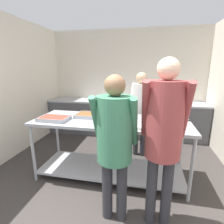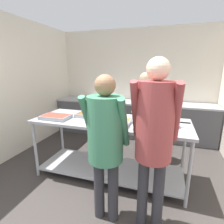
{
  "view_description": "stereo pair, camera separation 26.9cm",
  "coord_description": "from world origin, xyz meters",
  "px_view_note": "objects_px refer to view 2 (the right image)",
  "views": [
    {
      "loc": [
        0.56,
        -0.86,
        1.71
      ],
      "look_at": [
        0.03,
        1.7,
        1.04
      ],
      "focal_mm": 28.0,
      "sensor_mm": 36.0,
      "label": 1
    },
    {
      "loc": [
        0.82,
        -0.79,
        1.71
      ],
      "look_at": [
        0.03,
        1.7,
        1.04
      ],
      "focal_mm": 28.0,
      "sensor_mm": 36.0,
      "label": 2
    }
  ],
  "objects_px": {
    "serving_tray_vegetables": "(114,122)",
    "sauce_pan": "(168,123)",
    "guest_serving_left": "(154,131)",
    "guest_serving_right": "(106,136)",
    "water_bottle": "(173,99)",
    "serving_tray_greens": "(90,115)",
    "cook_behind_counter": "(144,106)",
    "serving_tray_roast": "(56,117)",
    "plate_stack": "(139,128)"
  },
  "relations": [
    {
      "from": "serving_tray_vegetables",
      "to": "sauce_pan",
      "type": "bearing_deg",
      "value": 8.39
    },
    {
      "from": "serving_tray_greens",
      "to": "sauce_pan",
      "type": "bearing_deg",
      "value": -6.83
    },
    {
      "from": "serving_tray_greens",
      "to": "guest_serving_left",
      "type": "relative_size",
      "value": 0.23
    },
    {
      "from": "serving_tray_vegetables",
      "to": "water_bottle",
      "type": "relative_size",
      "value": 1.94
    },
    {
      "from": "sauce_pan",
      "to": "water_bottle",
      "type": "height_order",
      "value": "water_bottle"
    },
    {
      "from": "serving_tray_vegetables",
      "to": "guest_serving_left",
      "type": "relative_size",
      "value": 0.26
    },
    {
      "from": "plate_stack",
      "to": "serving_tray_roast",
      "type": "bearing_deg",
      "value": 176.2
    },
    {
      "from": "guest_serving_left",
      "to": "guest_serving_right",
      "type": "xyz_separation_m",
      "value": [
        -0.49,
        -0.03,
        -0.11
      ]
    },
    {
      "from": "serving_tray_greens",
      "to": "serving_tray_roast",
      "type": "bearing_deg",
      "value": -147.78
    },
    {
      "from": "serving_tray_greens",
      "to": "serving_tray_vegetables",
      "type": "height_order",
      "value": "same"
    },
    {
      "from": "guest_serving_left",
      "to": "serving_tray_roast",
      "type": "bearing_deg",
      "value": 159.05
    },
    {
      "from": "plate_stack",
      "to": "cook_behind_counter",
      "type": "height_order",
      "value": "cook_behind_counter"
    },
    {
      "from": "cook_behind_counter",
      "to": "serving_tray_greens",
      "type": "bearing_deg",
      "value": -138.56
    },
    {
      "from": "serving_tray_vegetables",
      "to": "plate_stack",
      "type": "relative_size",
      "value": 2.1
    },
    {
      "from": "water_bottle",
      "to": "serving_tray_vegetables",
      "type": "bearing_deg",
      "value": -112.73
    },
    {
      "from": "guest_serving_right",
      "to": "water_bottle",
      "type": "xyz_separation_m",
      "value": [
        0.73,
        2.66,
        -0.02
      ]
    },
    {
      "from": "serving_tray_greens",
      "to": "plate_stack",
      "type": "height_order",
      "value": "serving_tray_greens"
    },
    {
      "from": "serving_tray_greens",
      "to": "water_bottle",
      "type": "height_order",
      "value": "water_bottle"
    },
    {
      "from": "guest_serving_right",
      "to": "sauce_pan",
      "type": "bearing_deg",
      "value": 50.5
    },
    {
      "from": "plate_stack",
      "to": "guest_serving_left",
      "type": "distance_m",
      "value": 0.57
    },
    {
      "from": "serving_tray_vegetables",
      "to": "guest_serving_right",
      "type": "relative_size",
      "value": 0.28
    },
    {
      "from": "serving_tray_vegetables",
      "to": "water_bottle",
      "type": "bearing_deg",
      "value": 67.27
    },
    {
      "from": "serving_tray_vegetables",
      "to": "serving_tray_roast",
      "type": "bearing_deg",
      "value": -177.93
    },
    {
      "from": "sauce_pan",
      "to": "guest_serving_right",
      "type": "xyz_separation_m",
      "value": [
        -0.62,
        -0.76,
        0.03
      ]
    },
    {
      "from": "serving_tray_roast",
      "to": "serving_tray_vegetables",
      "type": "xyz_separation_m",
      "value": [
        0.93,
        0.03,
        0.0
      ]
    },
    {
      "from": "serving_tray_roast",
      "to": "guest_serving_right",
      "type": "xyz_separation_m",
      "value": [
        1.04,
        -0.61,
        0.05
      ]
    },
    {
      "from": "serving_tray_vegetables",
      "to": "guest_serving_right",
      "type": "bearing_deg",
      "value": -80.3
    },
    {
      "from": "serving_tray_roast",
      "to": "serving_tray_vegetables",
      "type": "distance_m",
      "value": 0.93
    },
    {
      "from": "guest_serving_right",
      "to": "serving_tray_roast",
      "type": "bearing_deg",
      "value": 149.39
    },
    {
      "from": "serving_tray_roast",
      "to": "plate_stack",
      "type": "relative_size",
      "value": 1.93
    },
    {
      "from": "plate_stack",
      "to": "guest_serving_left",
      "type": "relative_size",
      "value": 0.12
    },
    {
      "from": "sauce_pan",
      "to": "serving_tray_greens",
      "type": "bearing_deg",
      "value": 173.17
    },
    {
      "from": "serving_tray_greens",
      "to": "guest_serving_left",
      "type": "bearing_deg",
      "value": -39.09
    },
    {
      "from": "sauce_pan",
      "to": "guest_serving_right",
      "type": "distance_m",
      "value": 0.98
    },
    {
      "from": "cook_behind_counter",
      "to": "water_bottle",
      "type": "relative_size",
      "value": 6.75
    },
    {
      "from": "guest_serving_right",
      "to": "serving_tray_vegetables",
      "type": "bearing_deg",
      "value": 99.7
    },
    {
      "from": "serving_tray_roast",
      "to": "water_bottle",
      "type": "xyz_separation_m",
      "value": [
        1.77,
        2.04,
        0.03
      ]
    },
    {
      "from": "serving_tray_roast",
      "to": "cook_behind_counter",
      "type": "height_order",
      "value": "cook_behind_counter"
    },
    {
      "from": "serving_tray_roast",
      "to": "sauce_pan",
      "type": "bearing_deg",
      "value": 4.88
    },
    {
      "from": "serving_tray_roast",
      "to": "guest_serving_left",
      "type": "xyz_separation_m",
      "value": [
        1.52,
        -0.58,
        0.16
      ]
    },
    {
      "from": "guest_serving_left",
      "to": "water_bottle",
      "type": "relative_size",
      "value": 7.48
    },
    {
      "from": "serving_tray_greens",
      "to": "sauce_pan",
      "type": "distance_m",
      "value": 1.21
    },
    {
      "from": "guest_serving_left",
      "to": "guest_serving_right",
      "type": "bearing_deg",
      "value": -176.43
    },
    {
      "from": "water_bottle",
      "to": "serving_tray_roast",
      "type": "bearing_deg",
      "value": -130.89
    },
    {
      "from": "guest_serving_right",
      "to": "water_bottle",
      "type": "height_order",
      "value": "guest_serving_right"
    },
    {
      "from": "serving_tray_roast",
      "to": "sauce_pan",
      "type": "height_order",
      "value": "sauce_pan"
    },
    {
      "from": "serving_tray_vegetables",
      "to": "guest_serving_left",
      "type": "height_order",
      "value": "guest_serving_left"
    },
    {
      "from": "serving_tray_roast",
      "to": "water_bottle",
      "type": "distance_m",
      "value": 2.7
    },
    {
      "from": "serving_tray_vegetables",
      "to": "sauce_pan",
      "type": "xyz_separation_m",
      "value": [
        0.73,
        0.11,
        0.02
      ]
    },
    {
      "from": "guest_serving_left",
      "to": "plate_stack",
      "type": "bearing_deg",
      "value": 113.65
    }
  ]
}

